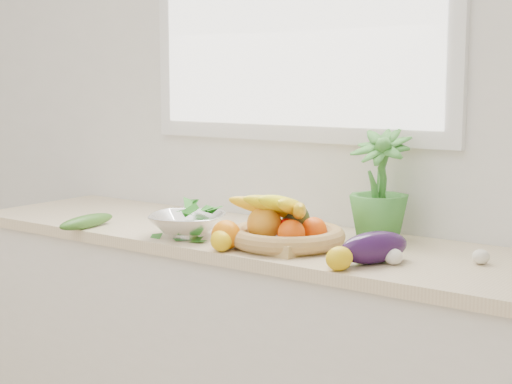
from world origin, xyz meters
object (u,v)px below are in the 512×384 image
Objects in this scene: cucumber at (87,222)px; colander_with_spinach at (188,219)px; fruit_basket at (286,229)px; potted_herb at (379,184)px; apple at (287,232)px; eggplant at (374,247)px.

cucumber is 0.81× the size of colander_with_spinach.
fruit_basket reaches higher than colander_with_spinach.
cucumber is 1.04m from potted_herb.
colander_with_spinach is (-0.34, -0.09, 0.01)m from fruit_basket.
apple is 0.24× the size of potted_herb.
potted_herb reaches higher than fruit_basket.
fruit_basket is (-0.34, 0.05, 0.01)m from eggplant.
eggplant is at bearing -10.34° from apple.
apple is 0.36× the size of eggplant.
eggplant is 0.65× the size of potted_herb.
fruit_basket is at bearing 13.12° from cucumber.
potted_herb is at bearing 51.43° from fruit_basket.
cucumber is 0.74× the size of potted_herb.
apple is 0.26× the size of colander_with_spinach.
eggplant is at bearing 6.37° from cucumber.
fruit_basket reaches higher than apple.
apple is at bearing 14.07° from cucumber.
fruit_basket reaches higher than cucumber.
potted_herb is (0.94, 0.42, 0.16)m from cucumber.
cucumber is at bearing -165.93° from apple.
fruit_basket is at bearing 171.48° from eggplant.
fruit_basket is at bearing 14.45° from colander_with_spinach.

